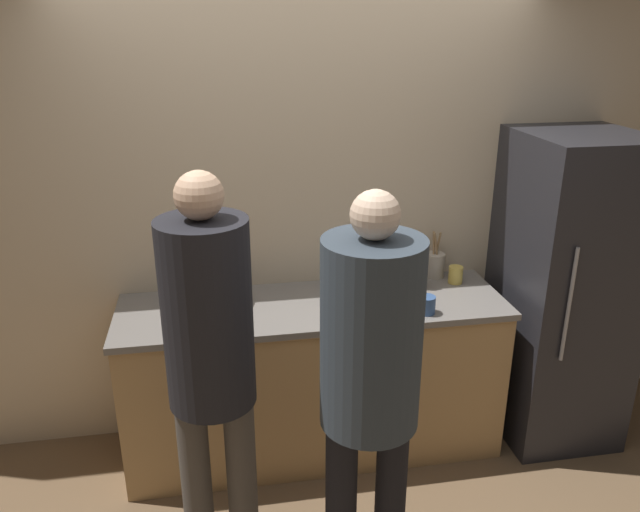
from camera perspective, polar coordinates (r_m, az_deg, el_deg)
ground_plane at (r=3.55m, az=0.44°, el=-20.19°), size 14.00×14.00×0.00m
wall_back at (r=3.51m, az=-1.53°, el=3.77°), size 5.20×0.06×2.60m
counter at (r=3.58m, az=-0.63°, el=-10.82°), size 2.08×0.67×0.91m
refrigerator at (r=3.80m, az=21.28°, el=-2.92°), size 0.63×0.73×1.78m
person_left at (r=2.53m, az=-10.02°, el=-8.63°), size 0.35×0.35×1.83m
person_center at (r=2.41m, az=4.62°, el=-10.20°), size 0.38×0.38×1.79m
fruit_bowl at (r=3.38m, az=-9.57°, el=-3.68°), size 0.36×0.36×0.11m
utensil_crock at (r=3.72m, az=10.45°, el=-0.76°), size 0.11×0.11×0.28m
bottle_amber at (r=3.55m, az=9.18°, el=-1.46°), size 0.07×0.07×0.24m
cup_blue at (r=3.27m, az=9.69°, el=-4.42°), size 0.09×0.09×0.09m
cup_yellow at (r=3.67m, az=12.29°, el=-1.69°), size 0.08×0.08×0.10m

